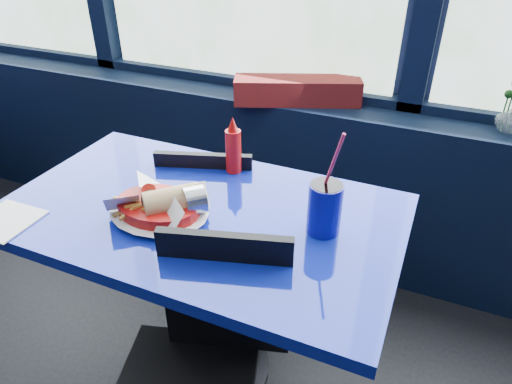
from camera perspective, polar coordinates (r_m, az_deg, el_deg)
name	(u,v)px	position (r m, az deg, el deg)	size (l,w,h in m)	color
window_sill	(237,165)	(2.35, -2.41, 3.38)	(5.00, 0.26, 0.80)	black
near_table	(204,256)	(1.50, -6.57, -7.92)	(1.20, 0.70, 0.75)	black
chair_near_front	(202,353)	(1.35, -6.73, -19.40)	(0.47, 0.47, 0.83)	black
chair_near_back	(227,221)	(1.83, -3.68, -3.64)	(0.46, 0.46, 0.80)	black
planter_box	(297,90)	(2.02, 5.17, 12.53)	(0.54, 0.14, 0.11)	maroon
flower_vase	(512,115)	(1.97, 29.32, 8.38)	(0.14, 0.14, 0.22)	silver
food_basket	(160,206)	(1.36, -11.90, -1.70)	(0.33, 0.33, 0.10)	#AD0E0B
ketchup_bottle	(233,148)	(1.54, -2.85, 5.53)	(0.05, 0.05, 0.20)	#AD0E0B
soda_cup	(325,207)	(1.26, 8.59, -1.87)	(0.09, 0.09, 0.32)	#0E0C8D
napkin	(5,221)	(1.52, -28.86, -3.15)	(0.17, 0.17, 0.00)	white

